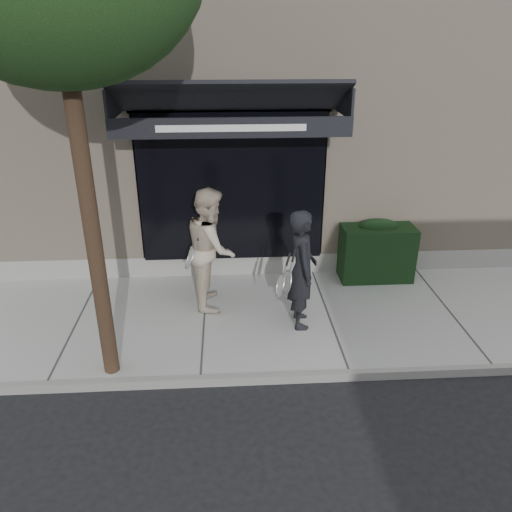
{
  "coord_description": "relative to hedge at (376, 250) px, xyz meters",
  "views": [
    {
      "loc": [
        -1.59,
        -6.92,
        4.31
      ],
      "look_at": [
        -1.13,
        0.6,
        0.89
      ],
      "focal_mm": 35.0,
      "sensor_mm": 36.0,
      "label": 1
    }
  ],
  "objects": [
    {
      "name": "hedge",
      "position": [
        0.0,
        0.0,
        0.0
      ],
      "size": [
        1.3,
        0.7,
        1.14
      ],
      "color": "black",
      "rests_on": "sidewalk"
    },
    {
      "name": "pedestrian_front",
      "position": [
        -1.6,
        -1.52,
        0.39
      ],
      "size": [
        0.68,
        0.81,
        1.86
      ],
      "color": "black",
      "rests_on": "sidewalk"
    },
    {
      "name": "building_facade",
      "position": [
        -1.11,
        3.71,
        2.08
      ],
      "size": [
        14.3,
        8.04,
        5.64
      ],
      "color": "#C3AF95",
      "rests_on": "ground"
    },
    {
      "name": "sidewalk",
      "position": [
        -1.1,
        -1.25,
        -0.6
      ],
      "size": [
        20.0,
        3.0,
        0.12
      ],
      "primitive_type": "cube",
      "color": "#A3A49E",
      "rests_on": "ground"
    },
    {
      "name": "ground",
      "position": [
        -1.1,
        -1.25,
        -0.66
      ],
      "size": [
        80.0,
        80.0,
        0.0
      ],
      "primitive_type": "plane",
      "color": "black",
      "rests_on": "ground"
    },
    {
      "name": "curb",
      "position": [
        -1.1,
        -2.8,
        -0.59
      ],
      "size": [
        20.0,
        0.1,
        0.14
      ],
      "primitive_type": "cube",
      "color": "gray",
      "rests_on": "ground"
    },
    {
      "name": "pedestrian_back",
      "position": [
        -2.96,
        -0.77,
        0.46
      ],
      "size": [
        0.82,
        0.99,
        1.99
      ],
      "color": "beige",
      "rests_on": "sidewalk"
    }
  ]
}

